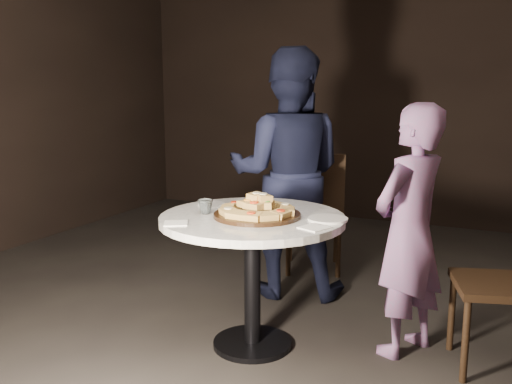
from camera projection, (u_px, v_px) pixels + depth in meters
floor at (257, 344)px, 3.46m from camera, size 7.00×7.00×0.00m
table at (252, 241)px, 3.31m from camera, size 1.12×1.12×0.81m
serving_board at (257, 215)px, 3.25m from camera, size 0.51×0.51×0.02m
focaccia_pile at (257, 207)px, 3.24m from camera, size 0.45×0.44×0.12m
plate_left at (211, 204)px, 3.57m from camera, size 0.21×0.21×0.01m
plate_right at (328, 219)px, 3.17m from camera, size 0.23×0.23×0.01m
water_glass at (205, 207)px, 3.33m from camera, size 0.11×0.11×0.08m
napkin_near at (176, 223)px, 3.09m from camera, size 0.17×0.17×0.01m
napkin_far at (314, 228)px, 2.99m from camera, size 0.17×0.17×0.01m
chair_far at (314, 204)px, 4.66m from camera, size 0.61×0.63×1.01m
diner_navy at (287, 174)px, 4.16m from camera, size 1.03×0.90×1.81m
diner_teal at (409, 231)px, 3.24m from camera, size 0.54×0.63×1.45m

